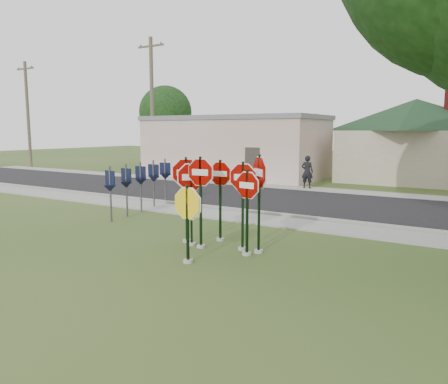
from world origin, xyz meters
The scene contains 20 objects.
ground centered at (0.00, 0.00, 0.00)m, with size 120.00×120.00×0.00m, color #314E1D.
sidewalk_near centered at (0.00, 5.50, 0.03)m, with size 60.00×1.60×0.06m, color gray.
road centered at (0.00, 10.00, 0.02)m, with size 60.00×7.00×0.04m, color black.
sidewalk_far centered at (0.00, 14.30, 0.03)m, with size 60.00×1.60×0.06m, color gray.
curb centered at (0.00, 6.50, 0.07)m, with size 60.00×0.20×0.14m, color gray.
stop_sign_center centered at (-0.32, 1.32, 1.64)m, with size 1.05×0.24×2.63m.
stop_sign_yellow centered at (0.20, 0.02, 1.19)m, with size 1.12×0.24×2.03m.
stop_sign_left centered at (-0.69, 1.41, 1.53)m, with size 0.85×0.68×2.48m.
stop_sign_right centered at (1.11, 1.36, 1.40)m, with size 0.97×0.24×2.33m.
stop_sign_back_right centered at (0.78, 1.72, 1.55)m, with size 1.02×0.24×2.51m.
stop_sign_back_left centered at (-0.27, 2.26, 1.51)m, with size 0.99×0.24×2.48m.
stop_sign_far_right centered at (1.27, 1.72, 1.73)m, with size 0.90×0.76×2.73m.
stop_sign_far_left centered at (-1.01, 1.60, 1.62)m, with size 0.91×0.69×2.59m.
route_sign_row centered at (-5.40, 4.50, 1.22)m, with size 1.43×4.63×2.00m.
building_stucco centered at (-9.00, 18.00, 2.15)m, with size 12.20×6.20×4.20m.
building_house centered at (2.00, 22.00, 3.65)m, with size 11.60×11.60×6.20m.
utility_pole_near centered at (-14.00, 15.20, 4.97)m, with size 2.20×0.26×9.50m.
utility_pole_far centered at (-28.00, 15.20, 4.71)m, with size 2.20×0.26×9.00m.
bg_tree_left centered at (-20.00, 24.00, 4.88)m, with size 4.90×4.90×7.35m.
pedestrian centered at (-2.28, 14.44, 0.96)m, with size 0.66×0.43×1.80m, color black.
Camera 1 is at (6.40, -8.33, 3.22)m, focal length 35.00 mm.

